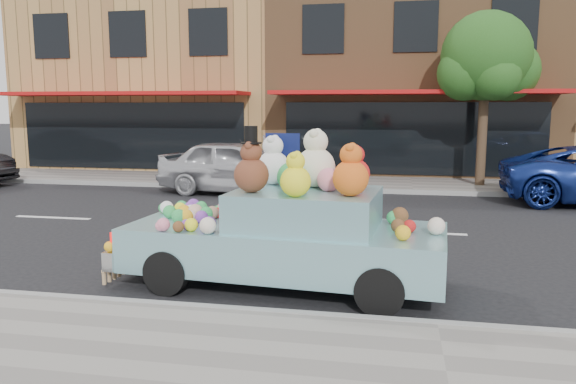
# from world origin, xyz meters

# --- Properties ---
(ground) EXTENTS (120.00, 120.00, 0.00)m
(ground) POSITION_xyz_m (0.00, 0.00, 0.00)
(ground) COLOR black
(ground) RESTS_ON ground
(far_sidewalk) EXTENTS (60.00, 3.00, 0.12)m
(far_sidewalk) POSITION_xyz_m (0.00, 6.50, 0.06)
(far_sidewalk) COLOR gray
(far_sidewalk) RESTS_ON ground
(near_kerb) EXTENTS (60.00, 0.12, 0.13)m
(near_kerb) POSITION_xyz_m (0.00, -5.00, 0.07)
(near_kerb) COLOR gray
(near_kerb) RESTS_ON ground
(far_kerb) EXTENTS (60.00, 0.12, 0.13)m
(far_kerb) POSITION_xyz_m (0.00, 5.00, 0.07)
(far_kerb) COLOR gray
(far_kerb) RESTS_ON ground
(storefront_left) EXTENTS (10.00, 9.80, 7.30)m
(storefront_left) POSITION_xyz_m (-10.00, 11.97, 3.64)
(storefront_left) COLOR #AC8248
(storefront_left) RESTS_ON ground
(storefront_mid) EXTENTS (10.00, 9.80, 7.30)m
(storefront_mid) POSITION_xyz_m (0.00, 11.97, 3.64)
(storefront_mid) COLOR brown
(storefront_mid) RESTS_ON ground
(street_tree) EXTENTS (3.00, 2.70, 5.22)m
(street_tree) POSITION_xyz_m (2.03, 6.55, 3.69)
(street_tree) COLOR #38281C
(street_tree) RESTS_ON ground
(car_silver) EXTENTS (4.75, 2.42, 1.55)m
(car_silver) POSITION_xyz_m (-4.88, 4.13, 0.77)
(car_silver) COLOR silver
(car_silver) RESTS_ON ground
(art_car) EXTENTS (4.61, 2.09, 2.22)m
(art_car) POSITION_xyz_m (-1.95, -3.69, 0.79)
(art_car) COLOR black
(art_car) RESTS_ON ground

